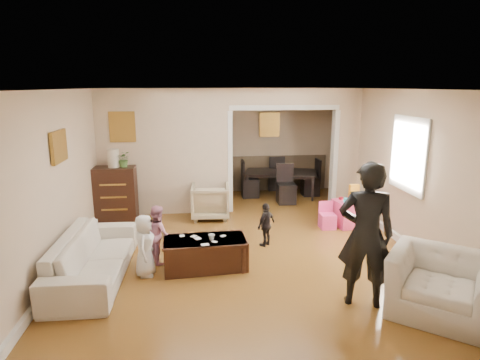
{
  "coord_description": "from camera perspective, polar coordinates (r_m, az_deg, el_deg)",
  "views": [
    {
      "loc": [
        -0.76,
        -6.64,
        2.65
      ],
      "look_at": [
        0.0,
        0.2,
        1.05
      ],
      "focal_mm": 30.4,
      "sensor_mm": 36.0,
      "label": 1
    }
  ],
  "objects": [
    {
      "name": "floor",
      "position": [
        7.19,
        0.18,
        -8.54
      ],
      "size": [
        7.0,
        7.0,
        0.0
      ],
      "primitive_type": "plane",
      "color": "#986227",
      "rests_on": "ground"
    },
    {
      "name": "partition_left",
      "position": [
        8.57,
        -10.39,
        3.81
      ],
      "size": [
        2.75,
        0.18,
        2.6
      ],
      "primitive_type": "cube",
      "color": "#C2AB8E",
      "rests_on": "ground"
    },
    {
      "name": "partition_right",
      "position": [
        9.14,
        14.51,
        4.18
      ],
      "size": [
        0.55,
        0.18,
        2.6
      ],
      "primitive_type": "cube",
      "color": "#C2AB8E",
      "rests_on": "ground"
    },
    {
      "name": "partition_header",
      "position": [
        8.65,
        6.22,
        11.52
      ],
      "size": [
        2.22,
        0.18,
        0.35
      ],
      "primitive_type": "cube",
      "color": "#C2AB8E",
      "rests_on": "partition_right"
    },
    {
      "name": "window_pane",
      "position": [
        7.24,
        22.63,
        3.33
      ],
      "size": [
        0.03,
        0.95,
        1.1
      ],
      "primitive_type": "cube",
      "color": "white",
      "rests_on": "ground"
    },
    {
      "name": "framed_art_partition",
      "position": [
        8.51,
        -16.18,
        7.18
      ],
      "size": [
        0.45,
        0.03,
        0.55
      ],
      "primitive_type": "cube",
      "color": "brown",
      "rests_on": "partition_left"
    },
    {
      "name": "framed_art_sofa_wall",
      "position": [
        6.41,
        -24.06,
        4.32
      ],
      "size": [
        0.03,
        0.55,
        0.4
      ],
      "primitive_type": "cube",
      "color": "brown"
    },
    {
      "name": "framed_art_alcove",
      "position": [
        10.3,
        4.15,
        7.76
      ],
      "size": [
        0.45,
        0.03,
        0.55
      ],
      "primitive_type": "cube",
      "color": "brown"
    },
    {
      "name": "sofa",
      "position": [
        6.14,
        -19.88,
        -10.05
      ],
      "size": [
        0.89,
        2.2,
        0.64
      ],
      "primitive_type": "imported",
      "rotation": [
        0.0,
        0.0,
        1.56
      ],
      "color": "beige",
      "rests_on": "ground"
    },
    {
      "name": "armchair_back",
      "position": [
        8.32,
        -4.19,
        -3.0
      ],
      "size": [
        0.79,
        0.81,
        0.7
      ],
      "primitive_type": "imported",
      "rotation": [
        0.0,
        0.0,
        3.09
      ],
      "color": "tan",
      "rests_on": "ground"
    },
    {
      "name": "armchair_front",
      "position": [
        5.47,
        26.37,
        -13.06
      ],
      "size": [
        1.5,
        1.48,
        0.74
      ],
      "primitive_type": "imported",
      "rotation": [
        0.0,
        0.0,
        -0.68
      ],
      "color": "beige",
      "rests_on": "ground"
    },
    {
      "name": "dresser",
      "position": [
        8.44,
        -17.02,
        -1.92
      ],
      "size": [
        0.8,
        0.45,
        1.1
      ],
      "primitive_type": "cube",
      "color": "black",
      "rests_on": "ground"
    },
    {
      "name": "table_lamp",
      "position": [
        8.29,
        -17.36,
        2.95
      ],
      "size": [
        0.22,
        0.22,
        0.36
      ],
      "primitive_type": "cylinder",
      "color": "beige",
      "rests_on": "dresser"
    },
    {
      "name": "potted_plant",
      "position": [
        8.26,
        -15.98,
        2.85
      ],
      "size": [
        0.28,
        0.25,
        0.32
      ],
      "primitive_type": "imported",
      "color": "#497032",
      "rests_on": "dresser"
    },
    {
      "name": "coffee_table",
      "position": [
        6.14,
        -4.94,
        -10.22
      ],
      "size": [
        1.25,
        0.7,
        0.45
      ],
      "primitive_type": "cube",
      "rotation": [
        0.0,
        0.0,
        0.09
      ],
      "color": "#371D11",
      "rests_on": "ground"
    },
    {
      "name": "coffee_cup",
      "position": [
        6.0,
        -4.02,
        -8.02
      ],
      "size": [
        0.1,
        0.1,
        0.09
      ],
      "primitive_type": "imported",
      "rotation": [
        0.0,
        0.0,
        0.09
      ],
      "color": "silver",
      "rests_on": "coffee_table"
    },
    {
      "name": "play_table",
      "position": [
        8.15,
        15.0,
        -4.54
      ],
      "size": [
        0.59,
        0.59,
        0.49
      ],
      "primitive_type": "cube",
      "rotation": [
        0.0,
        0.0,
        0.17
      ],
      "color": "#E93D75",
      "rests_on": "ground"
    },
    {
      "name": "cereal_box",
      "position": [
        8.17,
        15.69,
        -1.64
      ],
      "size": [
        0.21,
        0.1,
        0.3
      ],
      "primitive_type": "cube",
      "rotation": [
        0.0,
        0.0,
        0.17
      ],
      "color": "yellow",
      "rests_on": "play_table"
    },
    {
      "name": "cyan_cup",
      "position": [
        7.99,
        14.57,
        -2.73
      ],
      "size": [
        0.08,
        0.08,
        0.08
      ],
      "primitive_type": "cylinder",
      "color": "#29C9CE",
      "rests_on": "play_table"
    },
    {
      "name": "toy_block",
      "position": [
        8.14,
        14.02,
        -2.52
      ],
      "size": [
        0.1,
        0.09,
        0.05
      ],
      "primitive_type": "cube",
      "rotation": [
        0.0,
        0.0,
        0.52
      ],
      "color": "red",
      "rests_on": "play_table"
    },
    {
      "name": "play_bowl",
      "position": [
        7.98,
        15.75,
        -2.9
      ],
      "size": [
        0.27,
        0.27,
        0.06
      ],
      "primitive_type": "imported",
      "rotation": [
        0.0,
        0.0,
        0.17
      ],
      "color": "white",
      "rests_on": "play_table"
    },
    {
      "name": "dining_table",
      "position": [
        10.01,
        5.7,
        -0.54
      ],
      "size": [
        1.91,
        1.37,
        0.6
      ],
      "primitive_type": "imported",
      "rotation": [
        0.0,
        0.0,
        -0.26
      ],
      "color": "black",
      "rests_on": "ground"
    },
    {
      "name": "adult_person",
      "position": [
        5.15,
        17.24,
        -7.36
      ],
      "size": [
        0.76,
        0.61,
        1.81
      ],
      "primitive_type": "imported",
      "rotation": [
        0.0,
        0.0,
        2.84
      ],
      "color": "black",
      "rests_on": "ground"
    },
    {
      "name": "child_kneel_a",
      "position": [
        5.97,
        -13.24,
        -8.93
      ],
      "size": [
        0.32,
        0.46,
        0.9
      ],
      "primitive_type": "imported",
      "rotation": [
        0.0,
        0.0,
        1.48
      ],
      "color": "white",
      "rests_on": "ground"
    },
    {
      "name": "child_kneel_b",
      "position": [
        6.37,
        -11.42,
        -7.42
      ],
      "size": [
        0.49,
        0.54,
        0.9
      ],
      "primitive_type": "imported",
      "rotation": [
        0.0,
        0.0,
        2.01
      ],
      "color": "pink",
      "rests_on": "ground"
    },
    {
      "name": "child_toddler",
      "position": [
        6.88,
        3.69,
        -6.26
      ],
      "size": [
        0.44,
        0.44,
        0.75
      ],
      "primitive_type": "imported",
      "rotation": [
        0.0,
        0.0,
        -2.36
      ],
      "color": "black",
      "rests_on": "ground"
    },
    {
      "name": "craft_papers",
      "position": [
        6.06,
        -5.44,
        -8.26
      ],
      "size": [
        0.7,
        0.49,
        0.0
      ],
      "color": "white",
      "rests_on": "coffee_table"
    }
  ]
}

